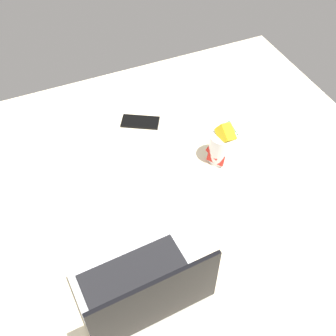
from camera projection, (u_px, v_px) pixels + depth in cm
name	position (u px, v px, depth cm)	size (l,w,h in cm)	color
bed_mattress	(138.00, 223.00, 139.23)	(180.00, 140.00, 18.00)	beige
laptop	(144.00, 290.00, 109.34)	(34.32, 24.94, 23.00)	#B7BABC
snack_cup	(222.00, 145.00, 141.78)	(10.44, 10.04, 15.52)	silver
cell_phone	(140.00, 122.00, 158.27)	(6.80, 14.00, 0.80)	black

